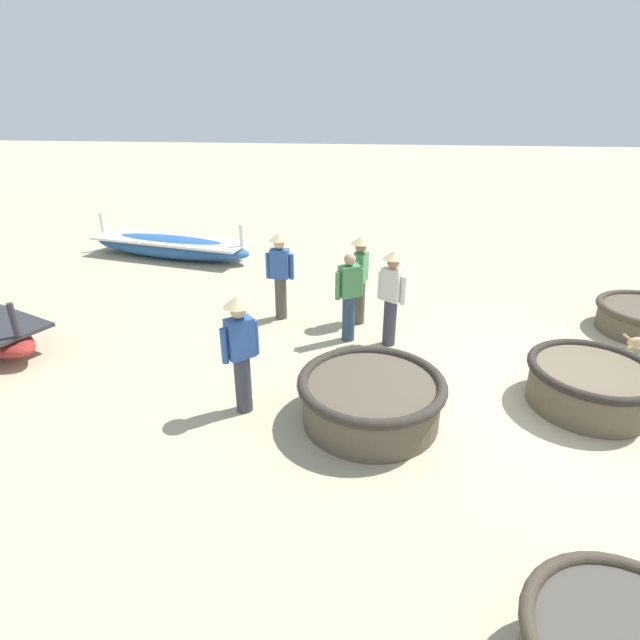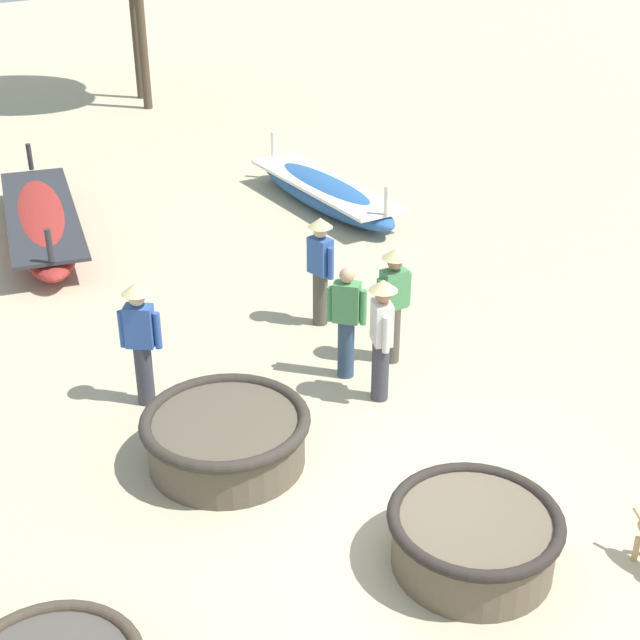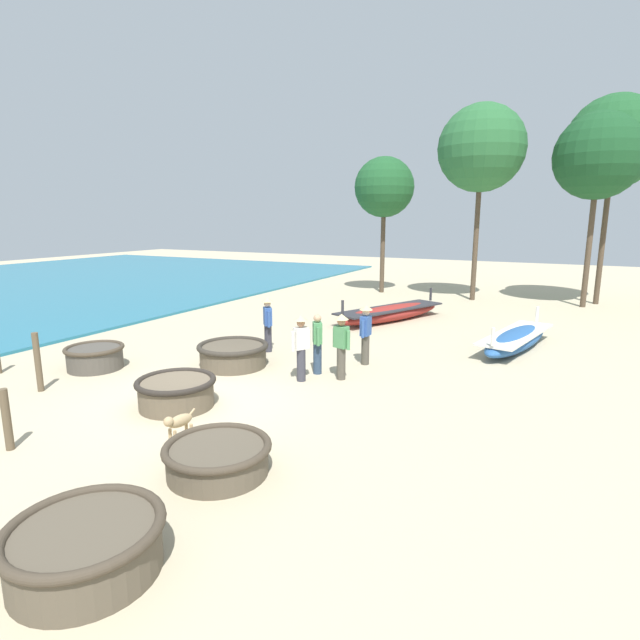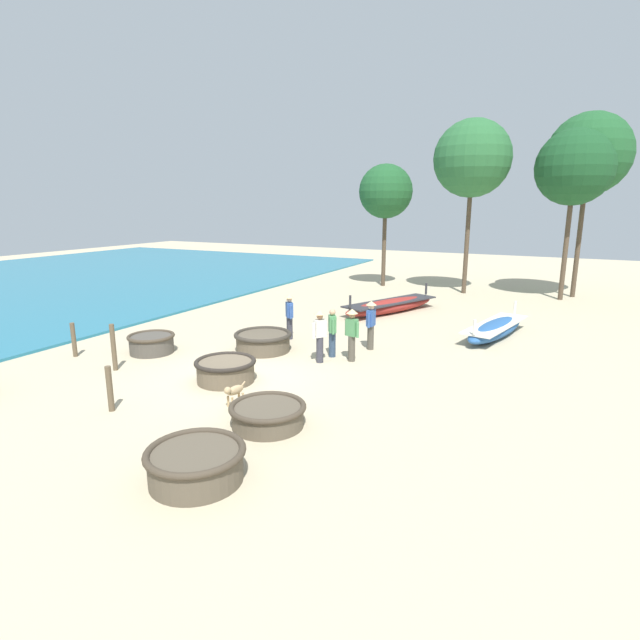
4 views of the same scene
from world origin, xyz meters
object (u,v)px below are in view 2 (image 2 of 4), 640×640
object	(u,v)px
long_boat_white_hull	(325,192)
long_boat_ochre_hull	(42,221)
fisherman_crouching	(346,320)
fisherman_standing_right	(140,336)
fisherman_with_hat	(394,298)
fisherman_by_coracle	(382,332)
coracle_front_right	(226,436)
coracle_far_right	(474,536)
fisherman_standing_left	(320,264)

from	to	relation	value
long_boat_white_hull	long_boat_ochre_hull	size ratio (longest dim) A/B	0.86
long_boat_white_hull	fisherman_crouching	world-z (taller)	fisherman_crouching
fisherman_standing_right	fisherman_with_hat	bearing A→B (deg)	-24.57
long_boat_ochre_hull	fisherman_by_coracle	size ratio (longest dim) A/B	3.27
coracle_front_right	fisherman_standing_right	size ratio (longest dim) A/B	1.15
coracle_far_right	long_boat_ochre_hull	xyz separation A→B (m)	(1.08, 10.73, -0.03)
long_boat_ochre_hull	fisherman_by_coracle	distance (m)	8.06
coracle_front_right	fisherman_standing_left	distance (m)	3.67
coracle_front_right	fisherman_by_coracle	world-z (taller)	fisherman_by_coracle
long_boat_ochre_hull	fisherman_standing_left	bearing A→B (deg)	-77.23
long_boat_ochre_hull	fisherman_with_hat	world-z (taller)	fisherman_with_hat
long_boat_ochre_hull	fisherman_with_hat	distance (m)	7.59
coracle_far_right	fisherman_standing_left	world-z (taller)	fisherman_standing_left
coracle_front_right	fisherman_standing_left	size ratio (longest dim) A/B	1.15
coracle_front_right	fisherman_by_coracle	distance (m)	2.35
coracle_front_right	long_boat_white_hull	xyz separation A→B (m)	(6.67, 5.44, -0.04)
fisherman_standing_left	long_boat_white_hull	bearing A→B (deg)	45.87
long_boat_white_hull	fisherman_crouching	xyz separation A→B (m)	(-4.32, -4.98, 0.53)
fisherman_standing_left	fisherman_by_coracle	xyz separation A→B (m)	(-0.88, -2.05, 0.00)
fisherman_standing_left	fisherman_crouching	distance (m)	1.56
long_boat_white_hull	fisherman_with_hat	bearing A→B (deg)	-124.96
coracle_far_right	fisherman_by_coracle	bearing A→B (deg)	60.23
fisherman_by_coracle	fisherman_standing_right	world-z (taller)	same
fisherman_with_hat	fisherman_by_coracle	distance (m)	1.00
fisherman_with_hat	fisherman_standing_right	size ratio (longest dim) A/B	1.00
long_boat_ochre_hull	fisherman_by_coracle	world-z (taller)	fisherman_by_coracle
fisherman_crouching	fisherman_standing_right	world-z (taller)	fisherman_standing_right
fisherman_crouching	fisherman_by_coracle	world-z (taller)	fisherman_by_coracle
fisherman_crouching	fisherman_standing_right	distance (m)	2.63
coracle_far_right	fisherman_standing_left	bearing A→B (deg)	62.95
coracle_far_right	long_boat_white_hull	xyz separation A→B (m)	(5.96, 8.40, -0.04)
fisherman_with_hat	fisherman_crouching	distance (m)	0.76
coracle_front_right	long_boat_ochre_hull	world-z (taller)	long_boat_ochre_hull
coracle_far_right	coracle_front_right	world-z (taller)	coracle_front_right
coracle_far_right	fisherman_crouching	size ratio (longest dim) A/B	1.08
long_boat_white_hull	fisherman_by_coracle	size ratio (longest dim) A/B	2.80
long_boat_white_hull	fisherman_standing_left	xyz separation A→B (m)	(-3.53, -3.64, 0.66)
fisherman_by_coracle	fisherman_standing_right	bearing A→B (deg)	138.65
long_boat_white_hull	fisherman_standing_right	bearing A→B (deg)	-150.65
coracle_far_right	fisherman_crouching	world-z (taller)	fisherman_crouching
fisherman_standing_left	fisherman_with_hat	bearing A→B (deg)	-92.02
coracle_front_right	fisherman_crouching	xyz separation A→B (m)	(2.35, 0.45, 0.49)
long_boat_ochre_hull	long_boat_white_hull	bearing A→B (deg)	-25.47
fisherman_crouching	fisherman_with_hat	bearing A→B (deg)	-10.99
fisherman_by_coracle	long_boat_ochre_hull	bearing A→B (deg)	93.37
fisherman_standing_left	fisherman_crouching	bearing A→B (deg)	-120.52
coracle_front_right	fisherman_crouching	world-z (taller)	fisherman_crouching
long_boat_ochre_hull	fisherman_crouching	world-z (taller)	fisherman_crouching
coracle_front_right	long_boat_ochre_hull	xyz separation A→B (m)	(1.79, 7.77, -0.03)
coracle_front_right	fisherman_by_coracle	size ratio (longest dim) A/B	1.15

